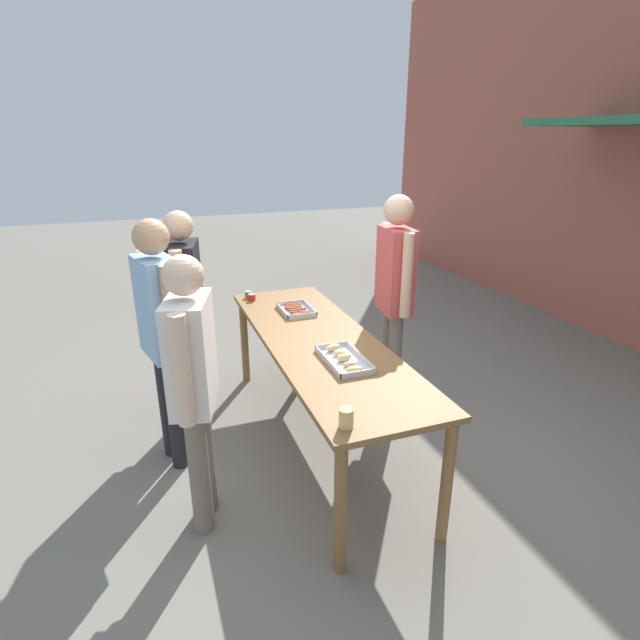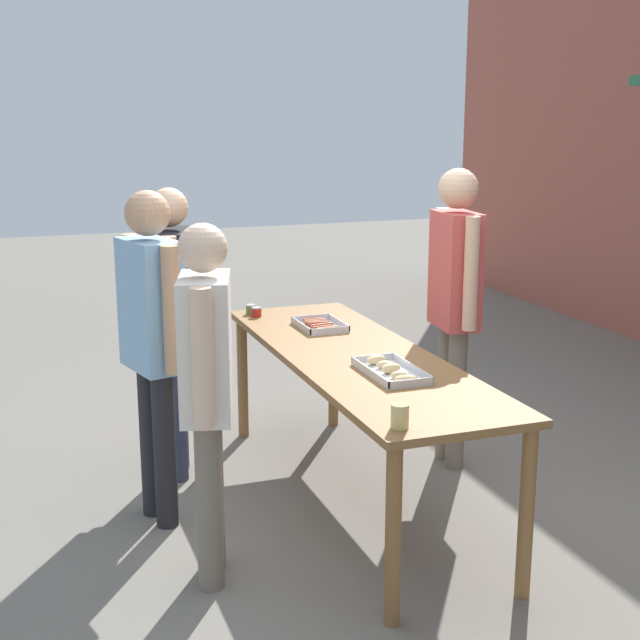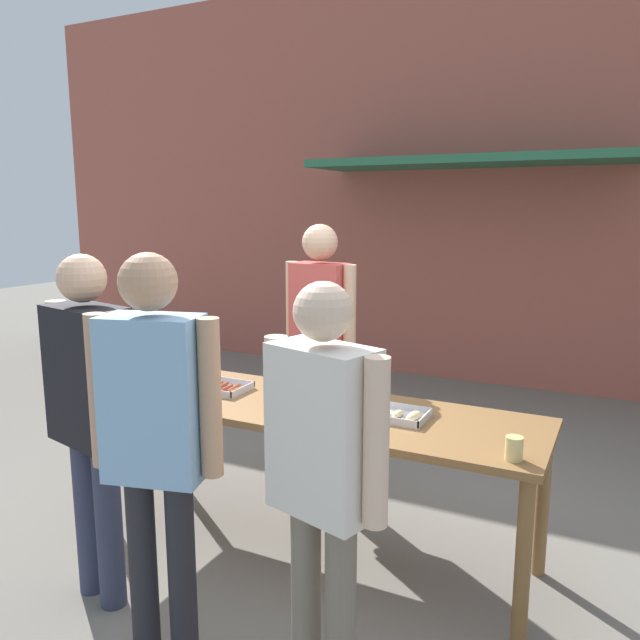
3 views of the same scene
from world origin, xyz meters
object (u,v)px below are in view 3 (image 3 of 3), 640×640
Objects in this scene: person_server_behind_table at (320,330)px; person_customer_with_cup at (323,461)px; person_customer_waiting_in_line at (155,426)px; food_tray_sausages at (218,387)px; beer_cup at (514,448)px; food_tray_buns at (381,412)px; person_customer_holding_hotdog at (90,400)px; condiment_jar_mustard at (118,386)px; condiment_jar_ketchup at (131,388)px.

person_server_behind_table reaches higher than person_customer_with_cup.
food_tray_sausages is at bearing -80.60° from person_customer_waiting_in_line.
beer_cup is at bearing -162.19° from person_customer_waiting_in_line.
food_tray_buns is 1.00m from person_customer_with_cup.
person_customer_holding_hotdog is 0.63m from person_customer_waiting_in_line.
person_server_behind_table is at bearing 51.92° from condiment_jar_mustard.
person_customer_holding_hotdog is at bearing -142.58° from food_tray_buns.
food_tray_buns reaches higher than food_tray_sausages.
beer_cup is (2.29, 0.01, 0.02)m from condiment_jar_mustard.
person_customer_with_cup is (0.88, -1.74, -0.11)m from person_server_behind_table.
person_customer_holding_hotdog reaches higher than person_customer_with_cup.
beer_cup reaches higher than food_tray_buns.
condiment_jar_mustard is 0.04× the size of person_customer_holding_hotdog.
person_server_behind_table is (-0.74, 0.76, 0.24)m from food_tray_buns.
person_server_behind_table is at bearing -47.18° from person_customer_with_cup.
food_tray_buns is 0.27× the size of person_customer_holding_hotdog.
beer_cup is 0.06× the size of person_customer_waiting_in_line.
person_customer_waiting_in_line reaches higher than food_tray_buns.
condiment_jar_mustard is 0.04× the size of person_customer_with_cup.
food_tray_sausages is at bearing 179.92° from food_tray_buns.
person_customer_holding_hotdog reaches higher than condiment_jar_ketchup.
person_customer_holding_hotdog is at bearing -55.22° from condiment_jar_mustard.
condiment_jar_mustard is at bearing -150.19° from food_tray_sausages.
person_customer_waiting_in_line is at bearing -66.15° from food_tray_sausages.
food_tray_buns is at bearing -39.60° from person_server_behind_table.
person_server_behind_table is (0.83, 1.05, 0.23)m from condiment_jar_mustard.
person_customer_waiting_in_line is (-0.70, -0.12, 0.06)m from person_customer_with_cup.
beer_cup is at bearing -21.62° from food_tray_buns.
food_tray_buns is 0.28× the size of person_customer_with_cup.
condiment_jar_mustard is at bearing -5.91° from person_customer_with_cup.
person_customer_holding_hotdog is (0.41, -0.59, 0.14)m from condiment_jar_mustard.
person_server_behind_table is at bearing -91.27° from person_customer_holding_hotdog.
beer_cup is (0.73, -0.29, 0.03)m from food_tray_buns.
person_customer_with_cup is 0.72m from person_customer_waiting_in_line.
food_tray_buns is at bearing -131.56° from person_customer_waiting_in_line.
person_server_behind_table is (0.73, 1.04, 0.23)m from condiment_jar_ketchup.
person_customer_waiting_in_line reaches higher than food_tray_sausages.
person_server_behind_table is at bearing 54.82° from condiment_jar_ketchup.
person_customer_waiting_in_line is (-0.56, -1.10, 0.19)m from food_tray_buns.
beer_cup reaches higher than condiment_jar_mustard.
condiment_jar_mustard reaches higher than food_tray_buns.
person_customer_holding_hotdog is at bearing -96.79° from food_tray_sausages.
person_customer_holding_hotdog is 1.03× the size of person_customer_with_cup.
condiment_jar_mustard is at bearing -172.55° from condiment_jar_ketchup.
person_server_behind_table reaches higher than beer_cup.
condiment_jar_mustard is at bearing -53.26° from person_customer_waiting_in_line.
food_tray_buns is 1.25m from person_customer_waiting_in_line.
person_customer_with_cup reaches higher than beer_cup.
condiment_jar_ketchup is 0.04× the size of person_customer_with_cup.
condiment_jar_ketchup is 0.70m from person_customer_holding_hotdog.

